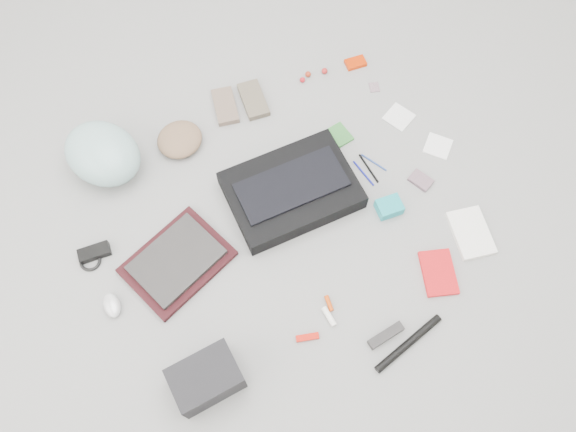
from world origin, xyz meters
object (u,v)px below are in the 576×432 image
bike_helmet (103,154)px  camera_bag (206,379)px  messenger_bag (291,190)px  laptop (176,260)px  book_red (438,273)px  accordion_wallet (389,207)px

bike_helmet → camera_bag: bearing=-115.9°
messenger_bag → bike_helmet: bearing=145.0°
messenger_bag → laptop: bearing=-170.9°
messenger_bag → bike_helmet: (-0.59, 0.50, 0.06)m
laptop → book_red: laptop is taller
laptop → accordion_wallet: bearing=-30.5°
messenger_bag → laptop: size_ratio=1.58×
bike_helmet → messenger_bag: bearing=-64.1°
bike_helmet → camera_bag: size_ratio=1.45×
messenger_bag → book_red: messenger_bag is taller
messenger_bag → book_red: 0.66m
camera_bag → messenger_bag: bearing=39.9°
laptop → bike_helmet: size_ratio=0.96×
messenger_bag → bike_helmet: 0.78m
messenger_bag → accordion_wallet: messenger_bag is taller
laptop → bike_helmet: bike_helmet is taller
messenger_bag → book_red: (0.32, -0.57, -0.03)m
messenger_bag → accordion_wallet: (0.31, -0.25, -0.02)m
camera_bag → accordion_wallet: size_ratio=2.33×
bike_helmet → accordion_wallet: bike_helmet is taller
messenger_bag → laptop: 0.53m
laptop → book_red: (0.85, -0.54, -0.03)m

